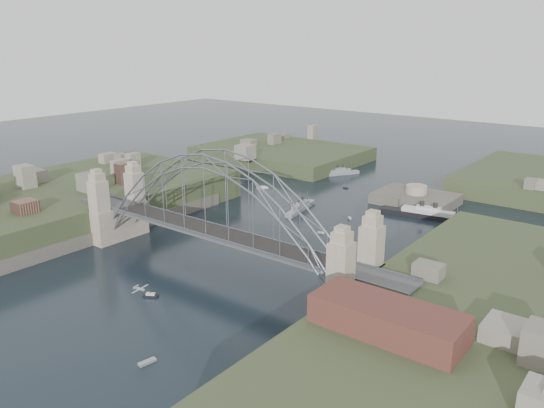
{
  "coord_description": "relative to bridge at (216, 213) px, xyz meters",
  "views": [
    {
      "loc": [
        70.89,
        -73.29,
        44.72
      ],
      "look_at": [
        0.0,
        18.0,
        10.0
      ],
      "focal_mm": 35.71,
      "sensor_mm": 36.0,
      "label": 1
    }
  ],
  "objects": [
    {
      "name": "ground",
      "position": [
        0.0,
        0.0,
        -12.32
      ],
      "size": [
        500.0,
        500.0,
        0.0
      ],
      "primitive_type": "plane",
      "color": "black",
      "rests_on": "ground"
    },
    {
      "name": "bridge",
      "position": [
        0.0,
        0.0,
        0.0
      ],
      "size": [
        84.0,
        13.8,
        24.6
      ],
      "color": "#49494C",
      "rests_on": "ground"
    },
    {
      "name": "shore_west",
      "position": [
        -57.32,
        0.0,
        -10.35
      ],
      "size": [
        50.5,
        90.0,
        12.0
      ],
      "color": "#344023",
      "rests_on": "ground"
    },
    {
      "name": "shore_east",
      "position": [
        57.32,
        0.0,
        -10.35
      ],
      "size": [
        50.5,
        90.0,
        12.0
      ],
      "color": "#344023",
      "rests_on": "ground"
    },
    {
      "name": "headland_nw",
      "position": [
        -55.0,
        95.0,
        -11.82
      ],
      "size": [
        60.0,
        45.0,
        9.0
      ],
      "primitive_type": "cube",
      "color": "#344023",
      "rests_on": "ground"
    },
    {
      "name": "fort_island",
      "position": [
        12.0,
        70.0,
        -12.66
      ],
      "size": [
        22.0,
        16.0,
        9.4
      ],
      "color": "#4E493F",
      "rests_on": "ground"
    },
    {
      "name": "wharf_shed",
      "position": [
        44.0,
        -14.0,
        -2.32
      ],
      "size": [
        20.0,
        8.0,
        4.0
      ],
      "primitive_type": "cube",
      "color": "#592D26",
      "rests_on": "shore_east"
    },
    {
      "name": "naval_cruiser_near",
      "position": [
        -10.5,
        44.4,
        -11.58
      ],
      "size": [
        5.08,
        16.0,
        4.77
      ],
      "color": "gray",
      "rests_on": "ground"
    },
    {
      "name": "naval_cruiser_far",
      "position": [
        -23.41,
        87.0,
        -11.56
      ],
      "size": [
        9.16,
        13.43,
        4.88
      ],
      "color": "gray",
      "rests_on": "ground"
    },
    {
      "name": "ocean_liner",
      "position": [
        20.16,
        59.09,
        -11.38
      ],
      "size": [
        24.99,
        6.95,
        6.08
      ],
      "color": "black",
      "rests_on": "ground"
    },
    {
      "name": "aeroplane",
      "position": [
        6.9,
        -24.93,
        -4.75
      ],
      "size": [
        1.91,
        3.49,
        0.51
      ],
      "color": "#AAACB2"
    },
    {
      "name": "small_boat_a",
      "position": [
        -15.53,
        17.03,
        -11.52
      ],
      "size": [
        1.65,
        2.87,
        2.38
      ],
      "color": "silver",
      "rests_on": "ground"
    },
    {
      "name": "small_boat_b",
      "position": [
        4.3,
        31.98,
        -12.17
      ],
      "size": [
        1.63,
        0.84,
        0.45
      ],
      "color": "silver",
      "rests_on": "ground"
    },
    {
      "name": "small_boat_c",
      "position": [
        -1.74,
        -15.98,
        -12.04
      ],
      "size": [
        2.79,
        2.14,
        1.43
      ],
      "color": "silver",
      "rests_on": "ground"
    },
    {
      "name": "small_boat_d",
      "position": [
        29.63,
        42.74,
        -12.17
      ],
      "size": [
        1.92,
        2.17,
        0.45
      ],
      "color": "silver",
      "rests_on": "ground"
    },
    {
      "name": "small_boat_e",
      "position": [
        -33.43,
        56.05,
        -12.04
      ],
      "size": [
        3.37,
        3.52,
        1.43
      ],
      "color": "silver",
      "rests_on": "ground"
    },
    {
      "name": "small_boat_f",
      "position": [
        4.34,
        45.7,
        -12.02
      ],
      "size": [
        1.48,
        1.21,
        1.43
      ],
      "color": "silver",
      "rests_on": "ground"
    },
    {
      "name": "small_boat_g",
      "position": [
        14.57,
        -30.31,
        -12.17
      ],
      "size": [
        1.36,
        2.81,
        0.45
      ],
      "color": "silver",
      "rests_on": "ground"
    },
    {
      "name": "small_boat_h",
      "position": [
        -12.49,
        72.32,
        -12.17
      ],
      "size": [
        1.79,
        0.94,
        0.45
      ],
      "color": "silver",
      "rests_on": "ground"
    }
  ]
}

